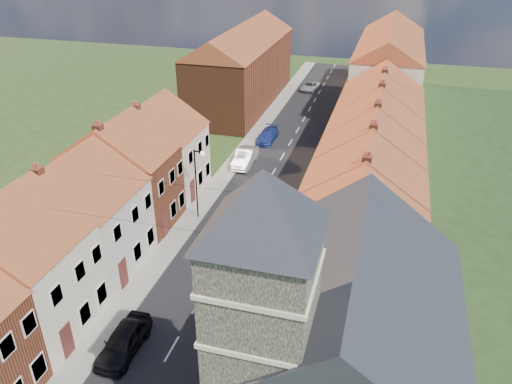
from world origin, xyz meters
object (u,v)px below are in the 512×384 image
at_px(car_near, 124,341).
at_px(car_far, 267,136).
at_px(church, 337,338).
at_px(lamppost, 197,180).
at_px(pedestrian_right, 230,356).
at_px(car_distant, 310,86).
at_px(car_mid, 245,157).

xyz_separation_m(car_near, car_far, (-0.10, 32.59, -0.10)).
distance_m(church, car_near, 13.06).
relative_size(lamppost, car_near, 1.36).
bearing_deg(car_near, pedestrian_right, 2.41).
bearing_deg(church, lamppost, 128.30).
xyz_separation_m(car_near, car_distant, (1.01, 53.39, -0.17)).
distance_m(car_far, car_distant, 20.83).
bearing_deg(car_mid, lamppost, -94.07).
bearing_deg(car_near, church, -9.20).
bearing_deg(lamppost, car_far, 86.11).
relative_size(car_mid, pedestrian_right, 2.67).
bearing_deg(car_mid, car_near, -89.38).
relative_size(lamppost, pedestrian_right, 3.33).
bearing_deg(car_near, car_distant, 88.62).
height_order(lamppost, pedestrian_right, lamppost).
bearing_deg(church, pedestrian_right, 159.19).
bearing_deg(car_far, car_near, -88.14).
bearing_deg(car_near, car_mid, 91.23).
bearing_deg(pedestrian_right, church, 169.69).
bearing_deg(pedestrian_right, car_near, 13.22).
bearing_deg(car_far, car_distant, 88.66).
bearing_deg(lamppost, car_distant, 86.57).
distance_m(car_near, car_far, 32.59).
bearing_deg(car_mid, car_far, 83.98).
bearing_deg(pedestrian_right, car_far, -68.45).
bearing_deg(car_distant, car_far, -82.28).
relative_size(lamppost, car_far, 1.34).
xyz_separation_m(car_mid, car_far, (0.60, 6.68, -0.14)).
relative_size(car_far, pedestrian_right, 2.48).
bearing_deg(car_mid, church, -66.57).
distance_m(church, car_mid, 30.89).
xyz_separation_m(lamppost, car_far, (1.21, 17.77, -2.89)).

